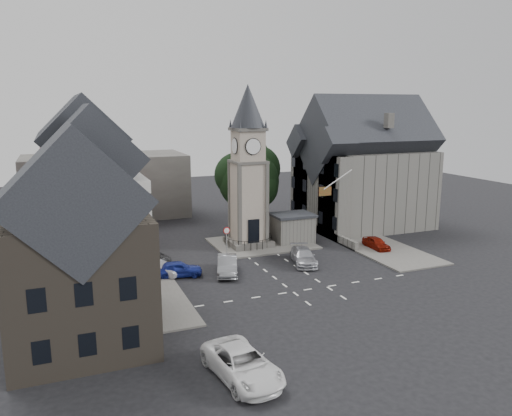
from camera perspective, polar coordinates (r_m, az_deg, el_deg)
name	(u,v)px	position (r m, az deg, el deg)	size (l,w,h in m)	color
ground	(281,268)	(44.59, 2.84, -6.92)	(120.00, 120.00, 0.00)	black
pavement_west	(127,265)	(46.83, -14.48, -6.29)	(6.00, 30.00, 0.14)	#595651
pavement_east	(348,234)	(56.89, 10.48, -2.94)	(6.00, 26.00, 0.14)	#595651
central_island	(262,243)	(52.15, 0.65, -4.06)	(10.00, 8.00, 0.16)	#595651
road_markings	(310,289)	(39.96, 6.19, -9.20)	(20.00, 8.00, 0.01)	silver
clock_tower	(248,167)	(50.02, -0.91, 4.67)	(4.86, 4.86, 16.25)	#4C4944
stone_shelter	(292,228)	(52.66, 4.19, -2.29)	(4.30, 3.30, 3.08)	slate
town_tree	(249,172)	(55.51, -0.84, 4.16)	(7.20, 7.20, 10.80)	black
warning_sign_post	(227,235)	(47.73, -3.37, -3.14)	(0.70, 0.19, 2.85)	black
terrace_pink	(81,180)	(54.92, -19.34, 3.01)	(8.10, 7.60, 12.80)	#CC8C97
terrace_cream	(86,192)	(47.02, -18.83, 1.71)	(8.10, 7.60, 12.80)	beige
terrace_tudor	(93,214)	(39.23, -18.08, -0.70)	(8.10, 7.60, 12.00)	silver
building_sw_stone	(79,261)	(30.65, -19.55, -5.78)	(8.60, 7.60, 10.40)	#4D4439
backdrop_west	(106,186)	(67.37, -16.76, 2.43)	(20.00, 10.00, 8.00)	#4C4944
east_building	(362,174)	(60.12, 12.06, 3.80)	(14.40, 11.40, 12.60)	slate
east_boundary_wall	(317,229)	(57.06, 7.04, -2.39)	(0.40, 16.00, 0.90)	slate
flagpole	(338,179)	(50.12, 9.34, 3.24)	(3.68, 0.10, 2.74)	white
car_west_blue	(178,269)	(42.79, -8.88, -6.90)	(1.61, 4.00, 1.36)	navy
car_west_silver	(158,269)	(43.28, -11.09, -6.83)	(1.35, 3.87, 1.27)	#98999F
car_west_grey	(140,260)	(45.70, -13.09, -5.76)	(2.52, 5.47, 1.52)	#2E2E30
car_island_silver	(227,265)	(43.10, -3.30, -6.52)	(1.62, 4.66, 1.54)	gray
car_island_east	(303,256)	(45.86, 5.44, -5.52)	(1.95, 4.81, 1.39)	#ADAFB6
car_east_red	(376,243)	(51.69, 13.58, -3.92)	(1.46, 3.62, 1.23)	maroon
van_sw_white	(242,364)	(27.54, -1.58, -17.39)	(2.66, 5.77, 1.60)	white
pedestrian	(331,228)	(56.32, 8.56, -2.23)	(0.60, 0.39, 1.64)	beige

